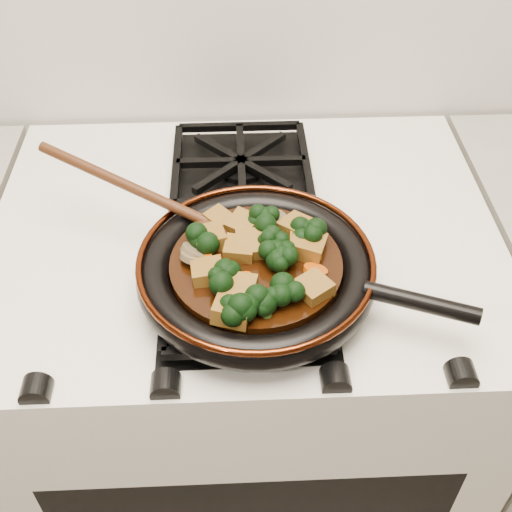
{
  "coord_description": "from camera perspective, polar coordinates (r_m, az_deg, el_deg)",
  "views": [
    {
      "loc": [
        -0.01,
        0.97,
        1.53
      ],
      "look_at": [
        0.01,
        1.56,
        0.97
      ],
      "focal_mm": 45.0,
      "sensor_mm": 36.0,
      "label": 1
    }
  ],
  "objects": [
    {
      "name": "tofu_cube_7",
      "position": [
        0.76,
        -2.11,
        -4.77
      ],
      "size": [
        0.05,
        0.05,
        0.03
      ],
      "primitive_type": "cube",
      "rotation": [
        0.1,
        -0.06,
        2.87
      ],
      "color": "brown",
      "rests_on": "braising_sauce"
    },
    {
      "name": "burner_grate_back",
      "position": [
        1.06,
        -1.32,
        8.01
      ],
      "size": [
        0.23,
        0.23,
        0.03
      ],
      "primitive_type": null,
      "color": "black",
      "rests_on": "stove"
    },
    {
      "name": "broccoli_floret_0",
      "position": [
        0.75,
        1.0,
        -4.85
      ],
      "size": [
        0.07,
        0.07,
        0.07
      ],
      "primitive_type": null,
      "rotation": [
        0.12,
        0.23,
        1.6
      ],
      "color": "black",
      "rests_on": "braising_sauce"
    },
    {
      "name": "mushroom_slice_1",
      "position": [
        0.83,
        -5.43,
        0.35
      ],
      "size": [
        0.05,
        0.05,
        0.03
      ],
      "primitive_type": "cylinder",
      "rotation": [
        0.59,
        0.0,
        2.19
      ],
      "color": "brown",
      "rests_on": "braising_sauce"
    },
    {
      "name": "tofu_cube_4",
      "position": [
        0.83,
        4.6,
        0.9
      ],
      "size": [
        0.06,
        0.06,
        0.03
      ],
      "primitive_type": "cube",
      "rotation": [
        0.1,
        0.07,
        1.23
      ],
      "color": "brown",
      "rests_on": "braising_sauce"
    },
    {
      "name": "carrot_coin_0",
      "position": [
        0.83,
        -4.95,
        -0.09
      ],
      "size": [
        0.03,
        0.03,
        0.01
      ],
      "primitive_type": "cylinder",
      "rotation": [
        -0.05,
        -0.1,
        0.0
      ],
      "color": "#CB4B05",
      "rests_on": "braising_sauce"
    },
    {
      "name": "mushroom_slice_0",
      "position": [
        0.82,
        -5.53,
        -0.1
      ],
      "size": [
        0.05,
        0.05,
        0.02
      ],
      "primitive_type": "cylinder",
      "rotation": [
        0.47,
        0.0,
        2.53
      ],
      "color": "brown",
      "rests_on": "braising_sauce"
    },
    {
      "name": "broccoli_floret_3",
      "position": [
        0.86,
        0.75,
        2.76
      ],
      "size": [
        0.07,
        0.07,
        0.07
      ],
      "primitive_type": null,
      "rotation": [
        -0.14,
        -0.15,
        1.52
      ],
      "color": "black",
      "rests_on": "braising_sauce"
    },
    {
      "name": "broccoli_floret_7",
      "position": [
        0.83,
        1.24,
        1.07
      ],
      "size": [
        0.08,
        0.07,
        0.07
      ],
      "primitive_type": null,
      "rotation": [
        0.21,
        0.17,
        1.29
      ],
      "color": "black",
      "rests_on": "braising_sauce"
    },
    {
      "name": "broccoli_floret_2",
      "position": [
        0.82,
        2.0,
        0.69
      ],
      "size": [
        0.08,
        0.08,
        0.07
      ],
      "primitive_type": null,
      "rotation": [
        0.15,
        -0.06,
        2.74
      ],
      "color": "black",
      "rests_on": "braising_sauce"
    },
    {
      "name": "tofu_cube_5",
      "position": [
        0.86,
        3.7,
        2.44
      ],
      "size": [
        0.06,
        0.06,
        0.03
      ],
      "primitive_type": "cube",
      "rotation": [
        0.08,
        0.09,
        2.4
      ],
      "color": "brown",
      "rests_on": "braising_sauce"
    },
    {
      "name": "broccoli_floret_5",
      "position": [
        0.84,
        -4.5,
        1.5
      ],
      "size": [
        0.09,
        0.08,
        0.06
      ],
      "primitive_type": null,
      "rotation": [
        0.03,
        -0.1,
        2.6
      ],
      "color": "black",
      "rests_on": "braising_sauce"
    },
    {
      "name": "stove",
      "position": [
        1.3,
        -0.82,
        -12.6
      ],
      "size": [
        0.76,
        0.6,
        0.9
      ],
      "primitive_type": "cube",
      "color": "white",
      "rests_on": "ground"
    },
    {
      "name": "carrot_coin_1",
      "position": [
        0.79,
        2.72,
        -2.78
      ],
      "size": [
        0.03,
        0.03,
        0.01
      ],
      "primitive_type": "cylinder",
      "rotation": [
        0.03,
        0.11,
        0.0
      ],
      "color": "#CB4B05",
      "rests_on": "braising_sauce"
    },
    {
      "name": "carrot_coin_4",
      "position": [
        0.81,
        5.29,
        -1.3
      ],
      "size": [
        0.03,
        0.03,
        0.02
      ],
      "primitive_type": "cylinder",
      "rotation": [
        -0.3,
        0.26,
        0.0
      ],
      "color": "#CB4B05",
      "rests_on": "braising_sauce"
    },
    {
      "name": "tofu_cube_3",
      "position": [
        0.8,
        -4.32,
        -1.46
      ],
      "size": [
        0.04,
        0.04,
        0.03
      ],
      "primitive_type": "cube",
      "rotation": [
        -0.07,
        -0.07,
        0.11
      ],
      "color": "brown",
      "rests_on": "braising_sauce"
    },
    {
      "name": "broccoli_floret_4",
      "position": [
        0.84,
        4.67,
        1.7
      ],
      "size": [
        0.08,
        0.09,
        0.06
      ],
      "primitive_type": null,
      "rotation": [
        -0.22,
        0.02,
        0.45
      ],
      "color": "black",
      "rests_on": "braising_sauce"
    },
    {
      "name": "tofu_cube_9",
      "position": [
        0.83,
        -0.3,
        0.95
      ],
      "size": [
        0.04,
        0.05,
        0.03
      ],
      "primitive_type": "cube",
      "rotation": [
        0.08,
        -0.06,
        0.06
      ],
      "color": "brown",
      "rests_on": "braising_sauce"
    },
    {
      "name": "broccoli_floret_6",
      "position": [
        0.77,
        2.37,
        -3.23
      ],
      "size": [
        0.08,
        0.08,
        0.06
      ],
      "primitive_type": null,
      "rotation": [
        0.17,
        -0.08,
        2.86
      ],
      "color": "black",
      "rests_on": "braising_sauce"
    },
    {
      "name": "broccoli_floret_8",
      "position": [
        0.81,
        1.99,
        -0.4
      ],
      "size": [
        0.08,
        0.08,
        0.06
      ],
      "primitive_type": null,
      "rotation": [
        -0.17,
        -0.08,
        1.79
      ],
      "color": "black",
      "rests_on": "braising_sauce"
    },
    {
      "name": "burner_grate_front",
      "position": [
        0.85,
        -0.81,
        -3.13
      ],
      "size": [
        0.23,
        0.23,
        0.03
      ],
      "primitive_type": null,
      "color": "black",
      "rests_on": "stove"
    },
    {
      "name": "broccoli_floret_9",
      "position": [
        0.78,
        -2.61,
        -2.08
      ],
      "size": [
        0.07,
        0.07,
        0.07
      ],
      "primitive_type": null,
      "rotation": [
        -0.13,
        -0.21,
        3.1
      ],
      "color": "black",
      "rests_on": "braising_sauce"
    },
    {
      "name": "tofu_cube_1",
      "position": [
        0.83,
        -1.5,
        0.59
      ],
      "size": [
        0.04,
        0.04,
        0.02
      ],
      "primitive_type": "cube",
      "rotation": [
        0.02,
        0.0,
        1.41
      ],
      "color": "brown",
      "rests_on": "braising_sauce"
    },
    {
      "name": "mushroom_slice_2",
      "position": [
        0.87,
        2.01,
        3.15
      ],
      "size": [
        0.04,
        0.04,
        0.02
      ],
      "primitive_type": "cylinder",
      "rotation": [
        0.58,
        0.0,
        1.16
      ],
      "color": "brown",
      "rests_on": "braising_sauce"
    },
    {
      "name": "tofu_cube_0",
      "position": [
        0.77,
        -1.49,
        -3.16
      ],
      "size": [
        0.05,
        0.05,
        0.02
      ],
      "primitive_type": "cube",
      "rotation": [
        -0.02,
        -0.01,
        1.32
      ],
      "color": "brown",
      "rests_on": "braising_sauce"
    },
    {
      "name": "wooden_spoon",
      "position": [
        0.89,
        -8.52,
        4.9
      ],
      "size": [
        0.16,
        0.1,
        0.27
      ],
      "rotation": [
        0.0,
        0.0,
        2.7
      ],
      "color": "#43210E",
      "rests_on": "braising_sauce"
    },
    {
      "name": "broccoli_floret_1",
      "position": [
        0.75,
        -1.33,
        -4.69
      ],
      "size": [
        0.09,
        0.09,
        0.07
      ],
      "primitive_type": null,
      "rotation": [
        0.05,
        0.19,
        2.23
      ],
      "color": "black",
      "rests_on": "braising_sauce"
    },
    {
      "name": "tofu_cube_6",
      "position": [
        0.78,
        5.13,
        -2.87
      ],
      "size": [
        0.05,
        0.05,
        0.02
      ],
      "primitive_type": "cube",
      "rotation": [
        0.01,
        -0.04,
        0.61
      ],
      "color": "brown",
      "rests_on": "braising_sauce"
    },
    {
      "name": "carrot_coin_2",
      "position": [
        0.86,
        5.04,
        2.21
      ],
      "size": [
        0.03,
        0.03,
        0.01
      ],
      "primitive_type": "cylinder",
      "rotation": [
        -0.08,
        -0.12,
        0.0
      ],
      "color": "#CB4B05",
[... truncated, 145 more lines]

